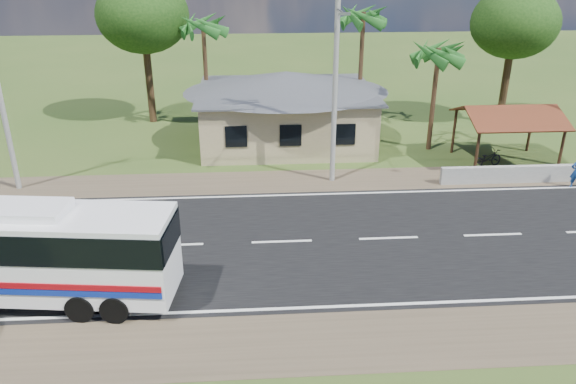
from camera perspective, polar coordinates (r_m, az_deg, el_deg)
name	(u,v)px	position (r m, az deg, el deg)	size (l,w,h in m)	color
ground	(282,242)	(23.42, -0.64, -5.09)	(120.00, 120.00, 0.00)	#2F4C1B
road	(282,242)	(23.41, -0.64, -5.07)	(120.00, 16.00, 0.03)	black
house	(286,100)	(34.64, -0.20, 9.31)	(12.40, 10.00, 5.00)	tan
waiting_shed	(509,116)	(33.34, 21.55, 7.22)	(5.20, 4.48, 3.35)	#322012
concrete_barrier	(507,174)	(31.14, 21.38, 1.67)	(7.00, 0.30, 0.90)	#9E9E99
utility_poles	(329,70)	(27.78, 4.17, 12.23)	(32.80, 2.22, 11.00)	#9E9E99
palm_near	(438,53)	(33.68, 15.03, 13.45)	(2.80, 2.80, 6.70)	#47301E
palm_mid	(363,18)	(36.90, 7.67, 17.14)	(2.80, 2.80, 8.20)	#47301E
palm_far	(203,26)	(36.88, -8.63, 16.33)	(2.80, 2.80, 7.70)	#47301E
tree_behind_house	(143,16)	(39.31, -14.53, 16.97)	(6.00, 6.00, 9.61)	#47301E
tree_behind_shed	(515,23)	(40.55, 22.03, 15.61)	(5.60, 5.60, 9.02)	#47301E
coach_bus	(2,247)	(21.17, -27.04, -4.97)	(11.79, 3.80, 3.60)	white
motorcycle	(487,158)	(32.99, 19.60, 3.24)	(0.66, 1.90, 1.00)	black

